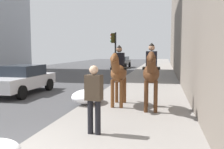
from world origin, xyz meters
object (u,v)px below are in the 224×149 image
(mounted_horse_near, at_px, (119,72))
(mounted_horse_far, at_px, (151,73))
(car_mid_lane, at_px, (21,79))
(traffic_light_near_curb, at_px, (114,48))
(pedestrian_greeting, at_px, (94,95))
(car_near_lane, at_px, (121,62))

(mounted_horse_near, relative_size, mounted_horse_far, 0.98)
(car_mid_lane, distance_m, traffic_light_near_curb, 7.48)
(pedestrian_greeting, distance_m, traffic_light_near_curb, 12.10)
(car_near_lane, height_order, traffic_light_near_curb, traffic_light_near_curb)
(mounted_horse_near, distance_m, traffic_light_near_curb, 8.85)
(mounted_horse_near, bearing_deg, car_near_lane, -171.78)
(car_mid_lane, xyz_separation_m, traffic_light_near_curb, (6.39, -3.52, 1.61))
(car_near_lane, relative_size, car_mid_lane, 1.07)
(mounted_horse_far, relative_size, car_near_lane, 0.50)
(mounted_horse_far, distance_m, car_near_lane, 23.56)
(pedestrian_greeting, bearing_deg, car_near_lane, 15.16)
(mounted_horse_near, relative_size, car_mid_lane, 0.53)
(mounted_horse_far, xyz_separation_m, pedestrian_greeting, (-2.83, 1.23, -0.33))
(pedestrian_greeting, distance_m, car_mid_lane, 7.72)
(traffic_light_near_curb, bearing_deg, pedestrian_greeting, -170.97)
(mounted_horse_far, bearing_deg, traffic_light_near_curb, -163.47)
(car_near_lane, bearing_deg, car_mid_lane, -2.02)
(mounted_horse_far, relative_size, pedestrian_greeting, 1.37)
(mounted_horse_far, height_order, car_mid_lane, mounted_horse_far)
(mounted_horse_near, distance_m, car_mid_lane, 5.88)
(car_near_lane, xyz_separation_m, traffic_light_near_curb, (-13.97, -1.85, 1.59))
(pedestrian_greeting, height_order, car_mid_lane, pedestrian_greeting)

